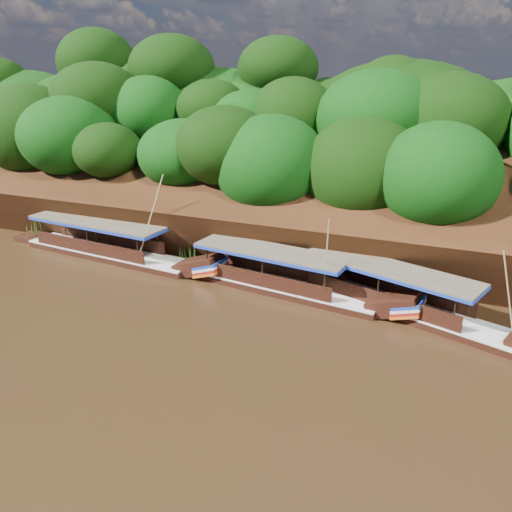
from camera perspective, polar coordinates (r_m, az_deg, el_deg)
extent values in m
plane|color=black|center=(25.84, -7.61, -9.08)|extent=(160.00, 160.00, 0.00)
cube|color=black|center=(38.24, 4.30, 6.50)|extent=(120.00, 16.12, 13.64)
cube|color=black|center=(48.40, 8.04, 5.03)|extent=(120.00, 24.00, 12.00)
ellipsoid|color=#17400A|center=(58.81, -23.30, 15.25)|extent=(20.00, 10.00, 8.00)
ellipsoid|color=#17400A|center=(39.63, -4.47, 6.98)|extent=(18.00, 8.00, 6.40)
ellipsoid|color=#17400A|center=(43.97, 7.57, 15.72)|extent=(24.00, 11.00, 8.40)
cube|color=black|center=(29.16, 15.88, -6.13)|extent=(12.88, 6.25, 0.90)
cube|color=silver|center=(28.98, 15.96, -5.37)|extent=(12.91, 6.31, 0.10)
cube|color=#504838|center=(28.52, 14.91, -1.32)|extent=(10.35, 5.66, 0.12)
cube|color=#1937A8|center=(28.56, 14.88, -1.55)|extent=(10.35, 5.66, 0.18)
cylinder|color=tan|center=(25.96, 26.91, -4.05)|extent=(1.27, 1.05, 4.62)
cube|color=black|center=(30.66, 2.90, -3.98)|extent=(12.41, 3.73, 0.92)
cube|color=silver|center=(30.48, 2.92, -3.23)|extent=(12.42, 3.80, 0.10)
cube|color=black|center=(28.22, 15.50, -5.40)|extent=(3.09, 2.03, 1.72)
cube|color=#1937A8|center=(27.95, 17.07, -5.14)|extent=(1.71, 1.92, 0.63)
cube|color=#AB1713|center=(28.09, 16.99, -5.78)|extent=(1.71, 1.92, 0.63)
cube|color=#504838|center=(30.06, 1.69, 0.58)|extent=(9.82, 3.74, 0.12)
cube|color=#1937A8|center=(30.11, 1.69, 0.36)|extent=(9.82, 3.74, 0.18)
cylinder|color=tan|center=(27.88, 8.02, -0.24)|extent=(0.45, 1.16, 4.79)
cube|color=black|center=(37.65, -16.40, -0.10)|extent=(14.07, 3.47, 0.95)
cube|color=silver|center=(37.50, -16.47, 0.55)|extent=(14.08, 3.54, 0.11)
cube|color=black|center=(32.66, -6.50, -1.12)|extent=(3.41, 2.01, 1.87)
cube|color=#1937A8|center=(32.10, -5.23, -0.86)|extent=(1.85, 1.95, 0.70)
cube|color=#AB1713|center=(32.23, -5.21, -1.45)|extent=(1.85, 1.95, 0.70)
cube|color=#504838|center=(37.47, -17.75, 3.76)|extent=(11.09, 3.57, 0.13)
cube|color=#1937A8|center=(37.51, -17.73, 3.58)|extent=(11.09, 3.57, 0.19)
cylinder|color=tan|center=(33.71, -12.01, 4.22)|extent=(1.62, 1.45, 5.75)
cone|color=#2D6018|center=(43.57, -23.98, 2.96)|extent=(1.50, 1.50, 1.81)
cone|color=#2D6018|center=(39.58, -17.15, 2.09)|extent=(1.50, 1.50, 1.66)
cone|color=#2D6018|center=(34.94, -7.64, 0.18)|extent=(1.50, 1.50, 1.36)
cone|color=#2D6018|center=(32.10, 3.75, -1.36)|extent=(1.50, 1.50, 1.54)
cone|color=#2D6018|center=(31.09, 13.40, -2.26)|extent=(1.50, 1.50, 1.92)
cone|color=#2D6018|center=(30.77, 21.23, -3.59)|extent=(1.50, 1.50, 1.72)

